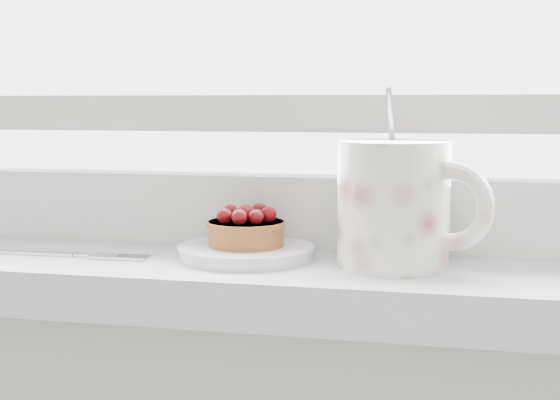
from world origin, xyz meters
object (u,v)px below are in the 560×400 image
(raspberry_tart, at_px, (246,228))
(floral_mug, at_px, (397,202))
(fork, at_px, (60,254))
(saucer, at_px, (246,252))

(raspberry_tart, bearing_deg, floral_mug, -2.86)
(raspberry_tart, height_order, floral_mug, floral_mug)
(floral_mug, relative_size, fork, 0.92)
(saucer, distance_m, floral_mug, 0.14)
(floral_mug, bearing_deg, saucer, 177.21)
(saucer, relative_size, fork, 0.73)
(raspberry_tart, xyz_separation_m, floral_mug, (0.14, -0.01, 0.03))
(floral_mug, xyz_separation_m, fork, (-0.31, -0.02, -0.05))
(saucer, height_order, floral_mug, floral_mug)
(saucer, xyz_separation_m, raspberry_tart, (0.00, 0.00, 0.02))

